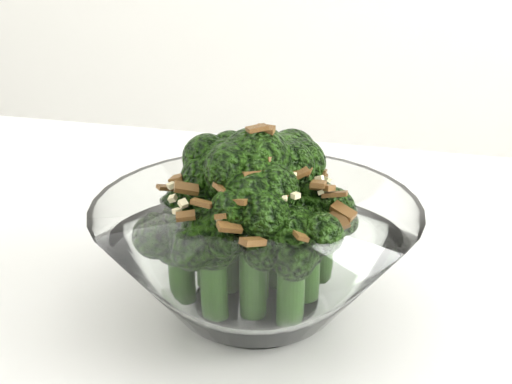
{
  "coord_description": "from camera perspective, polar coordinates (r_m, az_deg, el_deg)",
  "views": [
    {
      "loc": [
        -0.15,
        -0.34,
        1.05
      ],
      "look_at": [
        -0.18,
        0.13,
        0.85
      ],
      "focal_mm": 50.0,
      "sensor_mm": 36.0,
      "label": 1
    }
  ],
  "objects": [
    {
      "name": "broccoli_dish",
      "position": [
        0.53,
        -0.03,
        -4.2
      ],
      "size": [
        0.24,
        0.24,
        0.15
      ],
      "color": "white",
      "rests_on": "table"
    }
  ]
}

